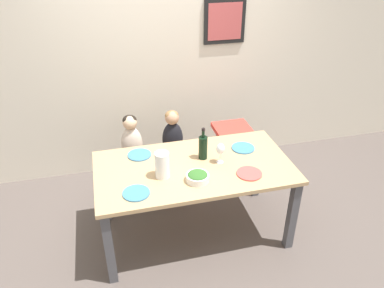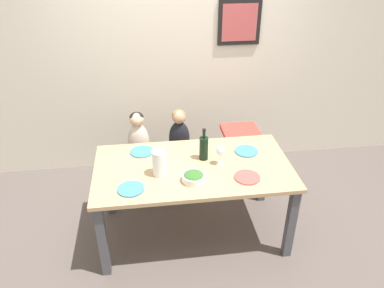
{
  "view_description": "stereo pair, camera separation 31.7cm",
  "coord_description": "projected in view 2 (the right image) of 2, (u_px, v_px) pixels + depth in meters",
  "views": [
    {
      "loc": [
        -0.67,
        -2.58,
        2.54
      ],
      "look_at": [
        0.0,
        0.07,
        0.93
      ],
      "focal_mm": 35.0,
      "sensor_mm": 36.0,
      "label": 1
    },
    {
      "loc": [
        -0.36,
        -2.64,
        2.54
      ],
      "look_at": [
        0.0,
        0.07,
        0.93
      ],
      "focal_mm": 35.0,
      "sensor_mm": 36.0,
      "label": 2
    }
  ],
  "objects": [
    {
      "name": "wine_glass_near",
      "position": [
        220.0,
        151.0,
        3.16
      ],
      "size": [
        0.07,
        0.07,
        0.19
      ],
      "color": "white",
      "rests_on": "dining_table"
    },
    {
      "name": "salad_bowl_large",
      "position": [
        194.0,
        177.0,
        3.0
      ],
      "size": [
        0.19,
        0.19,
        0.08
      ],
      "color": "white",
      "rests_on": "dining_table"
    },
    {
      "name": "person_child_center",
      "position": [
        179.0,
        132.0,
        3.78
      ],
      "size": [
        0.21,
        0.15,
        0.5
      ],
      "color": "black",
      "rests_on": "chair_far_center"
    },
    {
      "name": "dining_table",
      "position": [
        193.0,
        175.0,
        3.26
      ],
      "size": [
        1.69,
        0.9,
        0.75
      ],
      "color": "tan",
      "rests_on": "ground_plane"
    },
    {
      "name": "chair_far_left",
      "position": [
        140.0,
        162.0,
        3.9
      ],
      "size": [
        0.44,
        0.38,
        0.47
      ],
      "color": "silver",
      "rests_on": "ground_plane"
    },
    {
      "name": "dinner_plate_front_left",
      "position": [
        131.0,
        189.0,
        2.92
      ],
      "size": [
        0.21,
        0.21,
        0.01
      ],
      "color": "teal",
      "rests_on": "dining_table"
    },
    {
      "name": "dinner_plate_front_right",
      "position": [
        247.0,
        177.0,
        3.06
      ],
      "size": [
        0.21,
        0.21,
        0.01
      ],
      "color": "#D14C47",
      "rests_on": "dining_table"
    },
    {
      "name": "dinner_plate_back_left",
      "position": [
        142.0,
        152.0,
        3.4
      ],
      "size": [
        0.21,
        0.21,
        0.01
      ],
      "color": "teal",
      "rests_on": "dining_table"
    },
    {
      "name": "dinner_plate_back_right",
      "position": [
        246.0,
        151.0,
        3.41
      ],
      "size": [
        0.21,
        0.21,
        0.01
      ],
      "color": "teal",
      "rests_on": "dining_table"
    },
    {
      "name": "chair_far_center",
      "position": [
        180.0,
        159.0,
        3.95
      ],
      "size": [
        0.44,
        0.38,
        0.47
      ],
      "color": "silver",
      "rests_on": "ground_plane"
    },
    {
      "name": "chair_right_highchair",
      "position": [
        239.0,
        142.0,
        3.94
      ],
      "size": [
        0.37,
        0.32,
        0.71
      ],
      "color": "silver",
      "rests_on": "ground_plane"
    },
    {
      "name": "wall_back",
      "position": [
        177.0,
        53.0,
        4.01
      ],
      "size": [
        10.0,
        0.09,
        2.7
      ],
      "color": "beige",
      "rests_on": "ground_plane"
    },
    {
      "name": "person_child_left",
      "position": [
        138.0,
        135.0,
        3.74
      ],
      "size": [
        0.21,
        0.15,
        0.5
      ],
      "color": "beige",
      "rests_on": "chair_far_left"
    },
    {
      "name": "wine_bottle",
      "position": [
        204.0,
        148.0,
        3.25
      ],
      "size": [
        0.08,
        0.08,
        0.3
      ],
      "color": "black",
      "rests_on": "dining_table"
    },
    {
      "name": "paper_towel_roll",
      "position": [
        160.0,
        163.0,
        3.04
      ],
      "size": [
        0.12,
        0.12,
        0.23
      ],
      "color": "white",
      "rests_on": "dining_table"
    },
    {
      "name": "ground_plane",
      "position": [
        193.0,
        231.0,
        3.59
      ],
      "size": [
        14.0,
        14.0,
        0.0
      ],
      "primitive_type": "plane",
      "color": "#564C47"
    }
  ]
}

